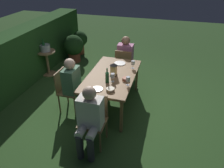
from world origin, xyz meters
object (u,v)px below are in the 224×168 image
plate_a (97,89)px  ice_bucket (45,48)px  person_in_cream (89,118)px  lantern_centerpiece (114,69)px  dining_table (112,77)px  potted_plant_by_hedge (74,47)px  bowl_bread (110,89)px  side_table (47,59)px  chair_head_near (94,117)px  chair_side_right_a (66,88)px  bowl_olives (126,79)px  person_in_pink (126,55)px  wine_glass_b (113,76)px  green_bottle_on_table (107,77)px  plate_b (120,63)px  potted_plant_corner (80,40)px  wine_glass_a (128,79)px  person_in_green (75,83)px  chair_head_far (124,64)px  wine_glass_c (133,63)px

plate_a → ice_bucket: 2.47m
person_in_cream → lantern_centerpiece: size_ratio=4.34×
dining_table → potted_plant_by_hedge: (1.88, 1.73, -0.22)m
bowl_bread → side_table: bearing=55.8°
chair_head_near → chair_side_right_a: bearing=50.5°
lantern_centerpiece → bowl_olives: size_ratio=1.95×
plate_a → person_in_pink: bearing=-3.0°
ice_bucket → wine_glass_b: bearing=-118.6°
green_bottle_on_table → side_table: 2.42m
plate_b → potted_plant_by_hedge: 2.23m
lantern_centerpiece → potted_plant_corner: bearing=36.1°
person_in_cream → green_bottle_on_table: person_in_cream is taller
wine_glass_b → person_in_cream: bearing=174.7°
lantern_centerpiece → person_in_cream: bearing=178.1°
person_in_cream → bowl_bread: size_ratio=7.77×
side_table → potted_plant_by_hedge: 1.03m
chair_side_right_a → bowl_bread: (-0.23, -0.99, 0.28)m
dining_table → lantern_centerpiece: bearing=-121.8°
wine_glass_a → potted_plant_by_hedge: wine_glass_a is taller
side_table → dining_table: bearing=-113.6°
bowl_bread → plate_a: bearing=95.6°
dining_table → side_table: (0.90, 2.05, -0.24)m
chair_side_right_a → lantern_centerpiece: lantern_centerpiece is taller
chair_head_near → dining_table: bearing=0.0°
lantern_centerpiece → bowl_bread: lantern_centerpiece is taller
person_in_pink → wine_glass_b: size_ratio=6.80×
chair_head_near → side_table: chair_head_near is taller
bowl_olives → side_table: 2.61m
green_bottle_on_table → potted_plant_corner: 3.38m
chair_head_near → potted_plant_corner: bearing=26.8°
plate_b → side_table: 2.13m
wine_glass_b → bowl_olives: wine_glass_b is taller
person_in_pink → wine_glass_b: 1.55m
person_in_green → bowl_bread: person_in_green is taller
chair_head_far → green_bottle_on_table: size_ratio=3.00×
ice_bucket → chair_side_right_a: bearing=-136.4°
wine_glass_a → chair_head_near: bearing=152.5°
potted_plant_by_hedge → dining_table: bearing=-137.3°
wine_glass_a → potted_plant_corner: 3.60m
potted_plant_corner → wine_glass_c: bearing=-134.6°
ice_bucket → person_in_pink: bearing=-79.8°
chair_head_near → person_in_pink: (2.33, 0.00, 0.15)m
person_in_green → plate_b: 1.14m
dining_table → plate_b: (0.54, -0.03, 0.06)m
wine_glass_b → plate_a: wine_glass_b is taller
person_in_pink → potted_plant_corner: bearing=55.4°
plate_b → plate_a: bearing=173.9°
wine_glass_a → bowl_olives: 0.20m
wine_glass_a → plate_a: 0.58m
person_in_pink → bowl_olives: 1.46m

